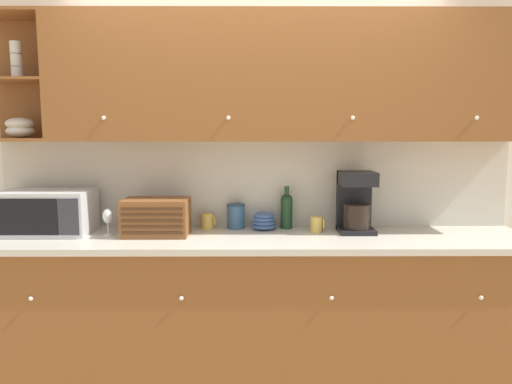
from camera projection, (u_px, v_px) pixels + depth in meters
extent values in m
plane|color=tan|center=(256.00, 354.00, 3.60)|extent=(24.00, 24.00, 0.00)
cube|color=silver|center=(256.00, 175.00, 3.46)|extent=(5.86, 0.06, 2.60)
cube|color=brown|center=(256.00, 310.00, 3.22)|extent=(3.46, 0.65, 0.90)
cube|color=beige|center=(256.00, 240.00, 3.15)|extent=(3.48, 0.68, 0.04)
sphere|color=white|center=(31.00, 299.00, 2.86)|extent=(0.03, 0.03, 0.03)
sphere|color=white|center=(181.00, 298.00, 2.87)|extent=(0.03, 0.03, 0.03)
sphere|color=white|center=(331.00, 298.00, 2.87)|extent=(0.03, 0.03, 0.03)
sphere|color=white|center=(481.00, 298.00, 2.88)|extent=(0.03, 0.03, 0.03)
cube|color=beige|center=(256.00, 184.00, 3.44)|extent=(3.46, 0.01, 0.60)
cube|color=brown|center=(289.00, 78.00, 3.18)|extent=(3.04, 0.34, 0.80)
cube|color=brown|center=(29.00, 80.00, 3.34)|extent=(0.42, 0.02, 0.80)
cube|color=brown|center=(21.00, 139.00, 3.23)|extent=(0.42, 0.34, 0.02)
cube|color=brown|center=(18.00, 80.00, 3.18)|extent=(0.42, 0.34, 0.02)
cube|color=brown|center=(14.00, 14.00, 3.12)|extent=(0.42, 0.34, 0.02)
sphere|color=white|center=(104.00, 118.00, 3.04)|extent=(0.03, 0.03, 0.03)
sphere|color=white|center=(228.00, 118.00, 3.04)|extent=(0.03, 0.03, 0.03)
sphere|color=white|center=(353.00, 118.00, 3.05)|extent=(0.03, 0.03, 0.03)
sphere|color=white|center=(477.00, 118.00, 3.05)|extent=(0.03, 0.03, 0.03)
ellipsoid|color=silver|center=(21.00, 131.00, 3.22)|extent=(0.18, 0.18, 0.08)
ellipsoid|color=silver|center=(20.00, 124.00, 3.21)|extent=(0.18, 0.18, 0.08)
cylinder|color=silver|center=(17.00, 73.00, 3.17)|extent=(0.07, 0.07, 0.08)
cylinder|color=silver|center=(16.00, 60.00, 3.16)|extent=(0.07, 0.07, 0.08)
cylinder|color=silver|center=(16.00, 47.00, 3.15)|extent=(0.07, 0.07, 0.08)
cube|color=silver|center=(48.00, 212.00, 3.22)|extent=(0.56, 0.36, 0.28)
cube|color=black|center=(26.00, 217.00, 3.04)|extent=(0.39, 0.01, 0.23)
cube|color=#2D2D33|center=(69.00, 217.00, 3.04)|extent=(0.12, 0.01, 0.23)
cylinder|color=silver|center=(108.00, 234.00, 3.19)|extent=(0.06, 0.06, 0.01)
cylinder|color=silver|center=(108.00, 229.00, 3.19)|extent=(0.01, 0.01, 0.07)
ellipsoid|color=silver|center=(108.00, 216.00, 3.18)|extent=(0.07, 0.07, 0.10)
cube|color=brown|center=(156.00, 217.00, 3.17)|extent=(0.41, 0.27, 0.23)
cube|color=#432713|center=(152.00, 233.00, 3.05)|extent=(0.38, 0.01, 0.02)
cube|color=#432713|center=(152.00, 227.00, 3.04)|extent=(0.38, 0.01, 0.02)
cube|color=#432713|center=(152.00, 221.00, 3.04)|extent=(0.38, 0.01, 0.02)
cube|color=#432713|center=(152.00, 215.00, 3.03)|extent=(0.38, 0.01, 0.02)
cube|color=#432713|center=(152.00, 209.00, 3.03)|extent=(0.38, 0.01, 0.02)
cylinder|color=gold|center=(207.00, 221.00, 3.39)|extent=(0.09, 0.09, 0.10)
torus|color=gold|center=(215.00, 221.00, 3.39)|extent=(0.01, 0.07, 0.07)
cylinder|color=#33567A|center=(236.00, 217.00, 3.39)|extent=(0.12, 0.12, 0.16)
cylinder|color=navy|center=(236.00, 205.00, 3.38)|extent=(0.12, 0.12, 0.01)
ellipsoid|color=#3D5B93|center=(264.00, 226.00, 3.36)|extent=(0.17, 0.17, 0.04)
ellipsoid|color=#3D5B93|center=(264.00, 222.00, 3.36)|extent=(0.16, 0.16, 0.05)
ellipsoid|color=#3D5B93|center=(264.00, 219.00, 3.35)|extent=(0.15, 0.15, 0.04)
ellipsoid|color=#3D5B93|center=(264.00, 215.00, 3.35)|extent=(0.14, 0.14, 0.04)
cylinder|color=#19381E|center=(287.00, 214.00, 3.39)|extent=(0.08, 0.08, 0.20)
sphere|color=#19381E|center=(287.00, 200.00, 3.37)|extent=(0.08, 0.08, 0.08)
cylinder|color=#19381E|center=(287.00, 191.00, 3.37)|extent=(0.03, 0.03, 0.07)
cylinder|color=gold|center=(316.00, 224.00, 3.27)|extent=(0.08, 0.08, 0.10)
torus|color=gold|center=(323.00, 224.00, 3.27)|extent=(0.01, 0.07, 0.07)
cube|color=black|center=(356.00, 230.00, 3.27)|extent=(0.23, 0.24, 0.03)
cylinder|color=black|center=(357.00, 216.00, 3.24)|extent=(0.17, 0.17, 0.16)
cube|color=black|center=(354.00, 200.00, 3.33)|extent=(0.23, 0.05, 0.40)
cube|color=black|center=(357.00, 178.00, 3.22)|extent=(0.23, 0.24, 0.09)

